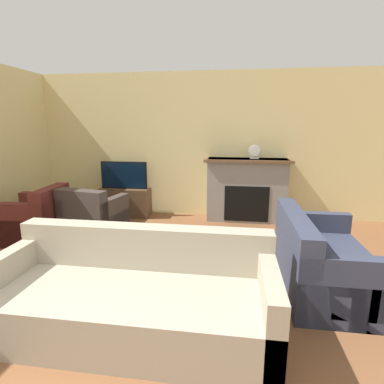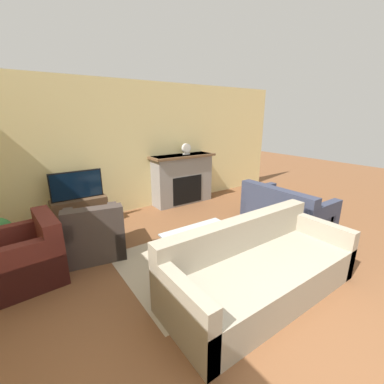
% 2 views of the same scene
% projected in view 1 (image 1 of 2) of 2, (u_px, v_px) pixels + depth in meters
% --- Properties ---
extents(wall_back, '(8.47, 0.06, 2.70)m').
position_uv_depth(wall_back, '(181.00, 146.00, 5.74)').
color(wall_back, beige).
rests_on(wall_back, ground_plane).
extents(area_rug, '(2.26, 1.81, 0.00)m').
position_uv_depth(area_rug, '(153.00, 274.00, 3.57)').
color(area_rug, '#B7A88E').
rests_on(area_rug, ground_plane).
extents(fireplace, '(1.54, 0.49, 1.15)m').
position_uv_depth(fireplace, '(247.00, 189.00, 5.49)').
color(fireplace, gray).
rests_on(fireplace, ground_plane).
extents(tv_stand, '(0.96, 0.37, 0.54)m').
position_uv_depth(tv_stand, '(125.00, 202.00, 5.84)').
color(tv_stand, brown).
rests_on(tv_stand, ground_plane).
extents(tv, '(0.90, 0.06, 0.52)m').
position_uv_depth(tv, '(124.00, 175.00, 5.72)').
color(tv, black).
rests_on(tv, tv_stand).
extents(couch_sectional, '(2.38, 0.97, 0.82)m').
position_uv_depth(couch_sectional, '(134.00, 298.00, 2.58)').
color(couch_sectional, '#9E937F').
rests_on(couch_sectional, ground_plane).
extents(couch_loveseat, '(0.89, 1.47, 0.82)m').
position_uv_depth(couch_loveseat, '(321.00, 263.00, 3.22)').
color(couch_loveseat, '#33384C').
rests_on(couch_loveseat, ground_plane).
extents(armchair_by_window, '(0.86, 0.89, 0.82)m').
position_uv_depth(armchair_by_window, '(37.00, 220.00, 4.63)').
color(armchair_by_window, '#5B231E').
rests_on(armchair_by_window, ground_plane).
extents(armchair_accent, '(0.93, 0.91, 0.82)m').
position_uv_depth(armchair_accent, '(93.00, 219.00, 4.66)').
color(armchair_accent, '#3D332D').
rests_on(armchair_accent, ground_plane).
extents(coffee_table, '(1.06, 0.61, 0.41)m').
position_uv_depth(coffee_table, '(153.00, 244.00, 3.53)').
color(coffee_table, '#333338').
rests_on(coffee_table, ground_plane).
extents(potted_plant, '(0.38, 0.38, 0.65)m').
position_uv_depth(potted_plant, '(48.00, 202.00, 5.37)').
color(potted_plant, beige).
rests_on(potted_plant, ground_plane).
extents(mantel_clock, '(0.22, 0.07, 0.25)m').
position_uv_depth(mantel_clock, '(255.00, 152.00, 5.33)').
color(mantel_clock, beige).
rests_on(mantel_clock, fireplace).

